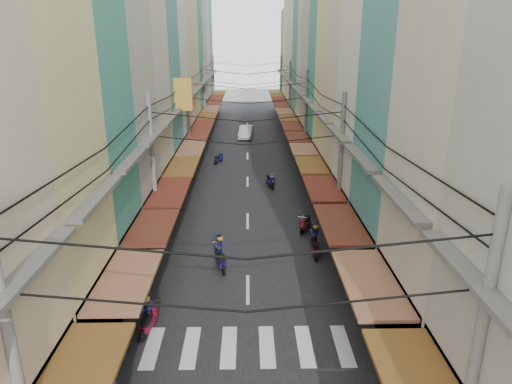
{
  "coord_description": "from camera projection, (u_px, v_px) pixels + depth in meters",
  "views": [
    {
      "loc": [
        0.04,
        -19.99,
        10.83
      ],
      "look_at": [
        0.5,
        4.87,
        2.29
      ],
      "focal_mm": 32.0,
      "sensor_mm": 36.0,
      "label": 1
    }
  ],
  "objects": [
    {
      "name": "utility_poles",
      "position": [
        247.0,
        95.0,
        34.47
      ],
      "size": [
        10.2,
        66.13,
        8.2
      ],
      "color": "gray",
      "rests_on": "ground"
    },
    {
      "name": "building_row_right",
      "position": [
        350.0,
        55.0,
        35.05
      ],
      "size": [
        7.8,
        68.98,
        22.59
      ],
      "color": "teal",
      "rests_on": "ground"
    },
    {
      "name": "building_row_left",
      "position": [
        143.0,
        50.0,
        34.77
      ],
      "size": [
        7.8,
        67.67,
        23.7
      ],
      "color": "silver",
      "rests_on": "ground"
    },
    {
      "name": "moving_scooters",
      "position": [
        251.0,
        231.0,
        25.37
      ],
      "size": [
        7.79,
        26.17,
        1.82
      ],
      "color": "black",
      "rests_on": "ground"
    },
    {
      "name": "pedestrians",
      "position": [
        168.0,
        235.0,
        23.68
      ],
      "size": [
        11.8,
        26.58,
        2.13
      ],
      "color": "#281E28",
      "rests_on": "ground"
    },
    {
      "name": "ground",
      "position": [
        248.0,
        268.0,
        22.42
      ],
      "size": [
        160.0,
        160.0,
        0.0
      ],
      "primitive_type": "plane",
      "color": "slate",
      "rests_on": "ground"
    },
    {
      "name": "parked_scooters",
      "position": [
        360.0,
        304.0,
        18.6
      ],
      "size": [
        12.78,
        15.97,
        0.99
      ],
      "color": "black",
      "rests_on": "ground"
    },
    {
      "name": "market_umbrella",
      "position": [
        382.0,
        234.0,
        20.58
      ],
      "size": [
        2.54,
        2.54,
        2.67
      ],
      "color": "#B2B2B7",
      "rests_on": "ground"
    },
    {
      "name": "sidewalk_right",
      "position": [
        319.0,
        161.0,
        41.43
      ],
      "size": [
        3.0,
        80.0,
        0.06
      ],
      "primitive_type": "cube",
      "color": "slate",
      "rests_on": "ground"
    },
    {
      "name": "traffic_sign",
      "position": [
        362.0,
        222.0,
        22.07
      ],
      "size": [
        0.1,
        0.69,
        3.13
      ],
      "color": "gray",
      "rests_on": "ground"
    },
    {
      "name": "road",
      "position": [
        247.0,
        162.0,
        41.33
      ],
      "size": [
        10.0,
        80.0,
        0.02
      ],
      "primitive_type": "cube",
      "color": "black",
      "rests_on": "ground"
    },
    {
      "name": "bicycle",
      "position": [
        415.0,
        291.0,
        20.41
      ],
      "size": [
        1.83,
        0.9,
        1.2
      ],
      "primitive_type": "imported",
      "rotation": [
        0.0,
        0.0,
        1.43
      ],
      "color": "black",
      "rests_on": "ground"
    },
    {
      "name": "crosswalk",
      "position": [
        248.0,
        346.0,
        16.74
      ],
      "size": [
        7.55,
        2.4,
        0.01
      ],
      "color": "silver",
      "rests_on": "ground"
    },
    {
      "name": "white_car",
      "position": [
        246.0,
        138.0,
        50.94
      ],
      "size": [
        4.9,
        2.3,
        1.68
      ],
      "primitive_type": "imported",
      "rotation": [
        0.0,
        0.0,
        -0.09
      ],
      "color": "#B9B9BD",
      "rests_on": "ground"
    },
    {
      "name": "sidewalk_left",
      "position": [
        176.0,
        162.0,
        41.21
      ],
      "size": [
        3.0,
        80.0,
        0.06
      ],
      "primitive_type": "cube",
      "color": "slate",
      "rests_on": "ground"
    }
  ]
}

